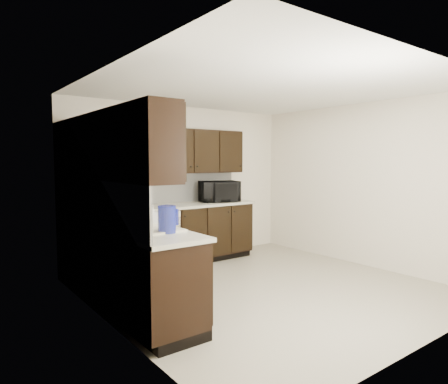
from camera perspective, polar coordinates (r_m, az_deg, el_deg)
The scene contains 20 objects.
floor at distance 5.24m, azimuth 5.94°, elevation -13.52°, with size 4.00×4.00×0.00m, color #A09985.
ceiling at distance 5.06m, azimuth 6.18°, elevation 14.49°, with size 4.00×4.00×0.00m, color white.
wall_back at distance 6.60m, azimuth -5.91°, elevation 1.26°, with size 4.00×0.02×2.50m, color beige.
wall_left at distance 3.92m, azimuth -15.81°, elevation -1.07°, with size 0.02×4.00×2.50m, color beige.
wall_right at distance 6.53m, azimuth 18.97°, elevation 1.01°, with size 0.02×4.00×2.50m, color beige.
wall_front at distance 3.80m, azimuth 27.16°, elevation -1.56°, with size 4.00×0.02×2.50m, color beige.
lower_cabinets at distance 5.45m, azimuth -10.08°, elevation -8.34°, with size 3.00×2.80×0.90m.
countertop at distance 5.36m, azimuth -10.16°, elevation -3.07°, with size 3.03×2.83×0.04m.
backsplash at distance 5.43m, azimuth -13.18°, elevation -0.26°, with size 3.00×2.80×0.48m.
upper_cabinets at distance 5.36m, azimuth -11.66°, elevation 6.02°, with size 3.00×2.80×0.70m.
dishwasher at distance 5.83m, azimuth -8.75°, elevation -6.17°, with size 0.58×0.04×0.78m.
sink at distance 4.08m, azimuth -11.44°, elevation -6.00°, with size 0.54×0.82×0.42m.
microwave at distance 6.61m, azimuth -0.71°, elevation 0.09°, with size 0.62×0.42×0.34m, color black.
soap_bottle_a at distance 4.30m, azimuth -10.15°, elevation -3.26°, with size 0.09×0.09×0.21m, color gray.
soap_bottle_b at distance 5.05m, azimuth -18.07°, elevation -2.14°, with size 0.09×0.09×0.23m, color gray.
toaster_oven at distance 5.62m, azimuth -19.74°, elevation -1.44°, with size 0.39×0.29×0.25m, color silver.
storage_bin at distance 5.32m, azimuth -17.40°, elevation -1.95°, with size 0.51×0.38×0.20m, color silver.
blue_pitcher at distance 3.80m, azimuth -8.15°, elevation -3.87°, with size 0.17×0.17×0.26m, color #101B96.
teal_tumbler at distance 5.38m, azimuth -15.85°, elevation -1.84°, with size 0.09×0.09×0.20m, color #0D907F.
paper_towel_roll at distance 4.55m, azimuth -13.58°, elevation -2.25°, with size 0.14×0.14×0.31m, color silver.
Camera 1 is at (-3.41, -3.63, 1.62)m, focal length 32.00 mm.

